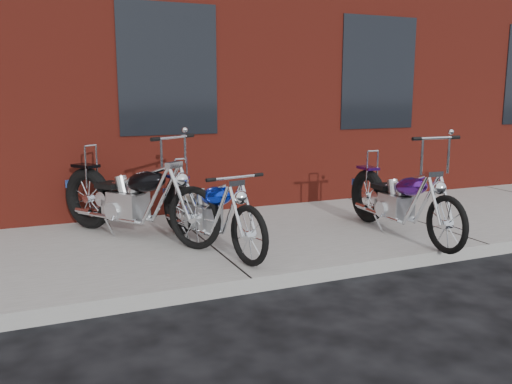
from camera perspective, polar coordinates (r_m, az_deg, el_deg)
name	(u,v)px	position (r m, az deg, el deg)	size (l,w,h in m)	color
ground	(252,293)	(5.27, -0.47, -10.63)	(120.00, 120.00, 0.00)	black
sidewalk	(204,246)	(6.58, -5.52, -5.63)	(22.00, 3.00, 0.15)	gray
chopper_purple	(400,203)	(6.89, 14.94, -1.08)	(0.55, 2.26, 1.27)	black
chopper_blue	(208,213)	(6.15, -5.09, -2.24)	(0.68, 2.17, 0.95)	black
chopper_third	(134,201)	(6.70, -12.76, -0.93)	(1.51, 2.13, 1.27)	black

